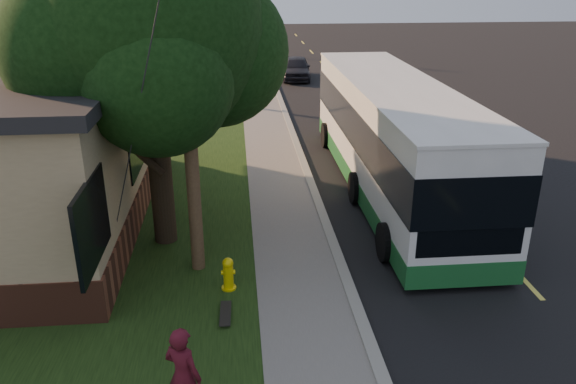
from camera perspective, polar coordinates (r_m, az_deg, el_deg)
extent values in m
plane|color=black|center=(12.63, 6.02, -9.40)|extent=(120.00, 120.00, 0.00)
cube|color=black|center=(22.47, 11.21, 4.62)|extent=(8.00, 80.00, 0.01)
cube|color=gray|center=(21.68, 0.99, 4.56)|extent=(0.25, 80.00, 0.12)
cube|color=slate|center=(21.60, -1.66, 4.43)|extent=(2.00, 80.00, 0.08)
cube|color=black|center=(21.67, -10.95, 4.08)|extent=(5.00, 80.00, 0.07)
cylinder|color=yellow|center=(12.25, -6.07, -8.61)|extent=(0.22, 0.22, 0.55)
sphere|color=yellow|center=(12.07, -6.14, -7.20)|extent=(0.24, 0.24, 0.24)
cylinder|color=yellow|center=(12.18, -6.10, -8.11)|extent=(0.30, 0.10, 0.10)
cylinder|color=yellow|center=(12.18, -6.10, -8.11)|extent=(0.10, 0.18, 0.10)
cylinder|color=yellow|center=(12.38, -6.02, -9.63)|extent=(0.32, 0.32, 0.04)
cylinder|color=#473321|center=(11.76, -10.37, 11.93)|extent=(0.30, 0.30, 9.00)
cylinder|color=#2D2D30|center=(10.97, -15.24, 6.68)|extent=(2.52, 3.21, 7.60)
cylinder|color=black|center=(13.93, -12.90, 2.64)|extent=(0.56, 0.56, 4.00)
sphere|color=black|center=(13.25, -14.11, 15.81)|extent=(5.20, 5.20, 5.20)
sphere|color=black|center=(13.79, -7.60, 13.96)|extent=(3.60, 3.60, 3.60)
sphere|color=black|center=(13.12, -19.56, 13.85)|extent=(3.80, 3.80, 3.80)
sphere|color=black|center=(12.06, -13.12, 11.00)|extent=(3.20, 3.20, 3.20)
sphere|color=black|center=(14.69, -15.91, 17.76)|extent=(3.40, 3.40, 3.40)
cylinder|color=black|center=(28.98, -7.83, 12.20)|extent=(0.24, 0.24, 3.30)
cylinder|color=black|center=(28.75, -8.01, 15.44)|extent=(1.38, 0.57, 2.01)
cylinder|color=black|center=(28.75, -8.01, 15.44)|extent=(0.74, 1.21, 1.58)
cylinder|color=black|center=(28.75, -8.01, 15.44)|extent=(0.65, 1.05, 1.95)
cylinder|color=black|center=(28.75, -8.01, 15.44)|extent=(1.28, 0.53, 1.33)
cylinder|color=black|center=(28.75, -8.01, 15.44)|extent=(0.75, 1.21, 1.70)
cylinder|color=black|center=(40.86, -6.52, 14.87)|extent=(0.24, 0.24, 3.03)
cylinder|color=black|center=(40.70, -6.62, 16.99)|extent=(1.38, 0.57, 2.01)
cylinder|color=black|center=(40.70, -6.62, 16.99)|extent=(0.74, 1.21, 1.58)
cylinder|color=black|center=(40.70, -6.62, 16.99)|extent=(0.65, 1.05, 1.95)
cylinder|color=black|center=(40.70, -6.62, 16.99)|extent=(1.28, 0.53, 1.33)
cylinder|color=black|center=(40.70, -6.62, 16.99)|extent=(0.75, 1.21, 1.70)
cylinder|color=#2D2D30|center=(44.80, -1.84, 17.12)|extent=(0.16, 0.16, 5.50)
cube|color=silver|center=(17.45, 10.59, 6.19)|extent=(2.58, 12.40, 2.79)
cube|color=#1A5C28|center=(17.89, 10.27, 1.73)|extent=(2.60, 12.42, 0.57)
cube|color=black|center=(17.40, 10.63, 6.85)|extent=(2.62, 12.44, 1.14)
cube|color=black|center=(12.04, 18.25, -2.68)|extent=(2.28, 0.06, 1.65)
cube|color=yellow|center=(11.56, 19.04, 3.64)|extent=(1.65, 0.06, 0.36)
cube|color=#FFF2CC|center=(12.28, 14.25, -7.94)|extent=(0.26, 0.04, 0.15)
cube|color=#FFF2CC|center=(12.86, 20.84, -7.33)|extent=(0.26, 0.04, 0.15)
cube|color=silver|center=(17.13, 10.92, 10.75)|extent=(2.63, 12.45, 0.08)
cylinder|color=black|center=(13.54, 9.93, -5.04)|extent=(0.29, 0.95, 0.95)
cylinder|color=black|center=(14.41, 19.93, -4.38)|extent=(0.29, 0.95, 0.95)
cylinder|color=black|center=(16.65, 6.89, 0.41)|extent=(0.29, 0.95, 0.95)
cylinder|color=black|center=(17.36, 15.26, 0.69)|extent=(0.29, 0.95, 0.95)
cylinder|color=black|center=(21.84, 3.90, 5.78)|extent=(0.29, 0.95, 0.95)
cylinder|color=black|center=(22.39, 10.47, 5.87)|extent=(0.29, 0.95, 0.95)
imported|color=#490E1A|center=(8.89, -10.58, -17.90)|extent=(0.73, 0.66, 1.67)
cube|color=black|center=(11.48, -6.37, -12.14)|extent=(0.24, 0.87, 0.02)
cylinder|color=silver|center=(11.25, -6.42, -13.19)|extent=(0.20, 0.06, 0.05)
cylinder|color=silver|center=(11.75, -6.31, -11.48)|extent=(0.20, 0.06, 0.05)
cube|color=black|center=(18.57, -26.74, 0.85)|extent=(1.52, 1.31, 1.12)
cube|color=black|center=(18.39, -27.05, 2.58)|extent=(1.57, 1.37, 0.07)
imported|color=black|center=(35.50, 0.88, 12.49)|extent=(2.03, 4.19, 1.38)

